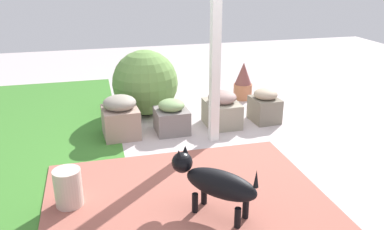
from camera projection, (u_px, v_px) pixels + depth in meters
name	position (u px, v px, depth m)	size (l,w,h in m)	color
ground_plane	(217.00, 150.00, 4.39)	(12.00, 12.00, 0.00)	#B6A8A8
brick_path	(186.00, 198.00, 3.46)	(1.80, 2.40, 0.02)	#9D574A
porch_pillar	(215.00, 46.00, 4.25)	(0.10, 0.10, 2.20)	white
stone_planter_nearest	(265.00, 106.00, 5.12)	(0.40, 0.35, 0.43)	slate
stone_planter_near	(222.00, 109.00, 4.99)	(0.48, 0.40, 0.45)	gray
stone_planter_mid	(172.00, 117.00, 4.79)	(0.40, 0.40, 0.41)	gray
stone_planter_far	(120.00, 117.00, 4.66)	(0.46, 0.43, 0.50)	gray
round_shrub	(145.00, 83.00, 5.30)	(0.87, 0.87, 0.87)	#608742
terracotta_pot_spiky	(243.00, 82.00, 5.96)	(0.28, 0.28, 0.56)	#B16845
dog	(215.00, 182.00, 3.15)	(0.64, 0.62, 0.52)	black
ceramic_urn	(68.00, 188.00, 3.31)	(0.23, 0.23, 0.34)	beige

